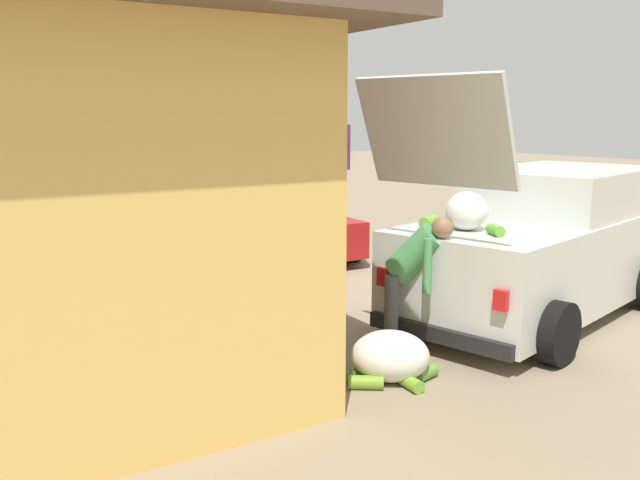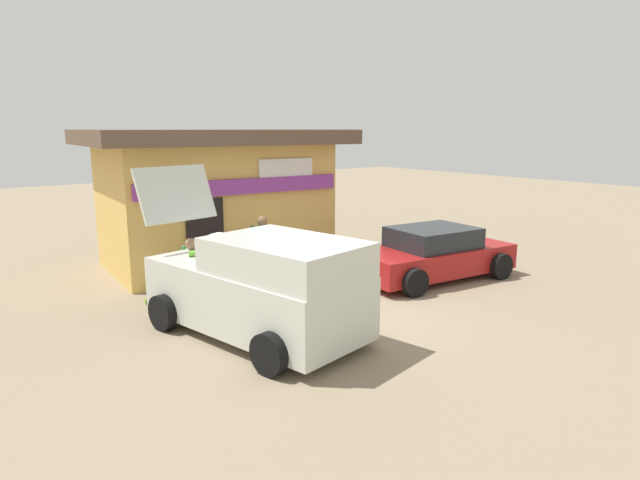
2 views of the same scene
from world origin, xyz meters
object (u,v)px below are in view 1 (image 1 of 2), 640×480
object	(u,v)px
parked_sedan	(268,221)
vendor_standing	(317,240)
customer_bending	(414,269)
paint_bucket	(207,270)
unloaded_banana_pile	(390,358)
storefront_bar	(56,179)
delivery_van	(539,243)

from	to	relation	value
parked_sedan	vendor_standing	world-z (taller)	vendor_standing
customer_bending	paint_bucket	bearing A→B (deg)	5.71
parked_sedan	vendor_standing	distance (m)	4.14
parked_sedan	customer_bending	size ratio (longest dim) A/B	2.84
parked_sedan	unloaded_banana_pile	xyz separation A→B (m)	(-5.87, 2.24, -0.36)
storefront_bar	unloaded_banana_pile	distance (m)	3.72
storefront_bar	delivery_van	world-z (taller)	storefront_bar
storefront_bar	vendor_standing	distance (m)	3.08
customer_bending	unloaded_banana_pile	size ratio (longest dim) A/B	1.54
parked_sedan	vendor_standing	bearing A→B (deg)	157.04
vendor_standing	unloaded_banana_pile	xyz separation A→B (m)	(-2.07, 0.64, -0.76)
parked_sedan	customer_bending	world-z (taller)	customer_bending
paint_bucket	customer_bending	bearing A→B (deg)	-174.29
delivery_van	customer_bending	bearing A→B (deg)	91.91
vendor_standing	customer_bending	world-z (taller)	vendor_standing
storefront_bar	delivery_van	bearing A→B (deg)	-109.28
delivery_van	unloaded_banana_pile	bearing A→B (deg)	101.32
unloaded_banana_pile	paint_bucket	size ratio (longest dim) A/B	2.66
delivery_van	vendor_standing	world-z (taller)	delivery_van
customer_bending	paint_bucket	world-z (taller)	customer_bending
delivery_van	unloaded_banana_pile	distance (m)	3.09
storefront_bar	customer_bending	distance (m)	3.74
customer_bending	unloaded_banana_pile	xyz separation A→B (m)	(-0.52, 0.77, -0.66)
storefront_bar	delivery_van	size ratio (longest dim) A/B	1.41
customer_bending	storefront_bar	bearing A→B (deg)	58.10
storefront_bar	unloaded_banana_pile	world-z (taller)	storefront_bar
storefront_bar	customer_bending	bearing A→B (deg)	-121.90
parked_sedan	vendor_standing	xyz separation A→B (m)	(-3.80, 1.61, 0.39)
parked_sedan	unloaded_banana_pile	distance (m)	6.30
storefront_bar	parked_sedan	distance (m)	5.84
customer_bending	vendor_standing	bearing A→B (deg)	5.04
delivery_van	customer_bending	xyz separation A→B (m)	(-0.07, 2.18, -0.02)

